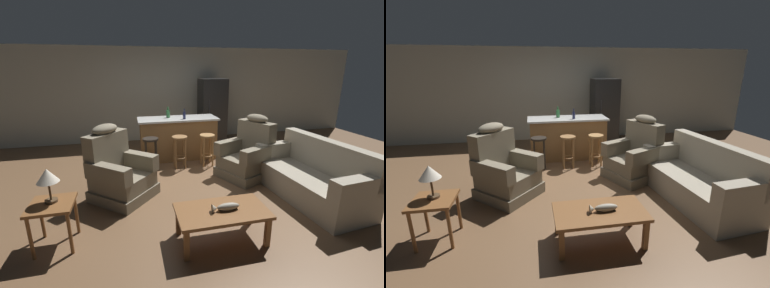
% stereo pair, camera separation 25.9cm
% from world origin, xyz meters
% --- Properties ---
extents(ground_plane, '(12.00, 12.00, 0.00)m').
position_xyz_m(ground_plane, '(0.00, 0.00, 0.00)').
color(ground_plane, brown).
extents(back_wall, '(12.00, 0.05, 2.60)m').
position_xyz_m(back_wall, '(0.00, 3.12, 1.30)').
color(back_wall, '#B2B2A3').
rests_on(back_wall, ground_plane).
extents(coffee_table, '(1.10, 0.60, 0.42)m').
position_xyz_m(coffee_table, '(-0.06, -1.78, 0.36)').
color(coffee_table, brown).
rests_on(coffee_table, ground_plane).
extents(fish_figurine, '(0.34, 0.10, 0.10)m').
position_xyz_m(fish_figurine, '(-0.02, -1.80, 0.46)').
color(fish_figurine, '#4C3823').
rests_on(fish_figurine, coffee_table).
extents(couch, '(1.01, 1.97, 0.94)m').
position_xyz_m(couch, '(1.76, -1.06, 0.34)').
color(couch, '#9E937F').
rests_on(couch, ground_plane).
extents(recliner_near_lamp, '(1.19, 1.19, 1.20)m').
position_xyz_m(recliner_near_lamp, '(-1.29, -0.32, 0.42)').
color(recliner_near_lamp, '#756B56').
rests_on(recliner_near_lamp, ground_plane).
extents(recliner_near_island, '(1.11, 1.11, 1.20)m').
position_xyz_m(recliner_near_island, '(1.10, -0.02, 0.42)').
color(recliner_near_island, '#756B56').
rests_on(recliner_near_island, ground_plane).
extents(end_table, '(0.48, 0.48, 0.56)m').
position_xyz_m(end_table, '(-1.99, -1.41, 0.46)').
color(end_table, brown).
rests_on(end_table, ground_plane).
extents(table_lamp, '(0.24, 0.24, 0.41)m').
position_xyz_m(table_lamp, '(-2.00, -1.37, 0.87)').
color(table_lamp, '#4C3823').
rests_on(table_lamp, end_table).
extents(kitchen_island, '(1.80, 0.70, 0.95)m').
position_xyz_m(kitchen_island, '(0.00, 1.35, 0.48)').
color(kitchen_island, olive).
rests_on(kitchen_island, ground_plane).
extents(bar_stool_left, '(0.32, 0.32, 0.68)m').
position_xyz_m(bar_stool_left, '(-0.68, 0.72, 0.47)').
color(bar_stool_left, black).
rests_on(bar_stool_left, ground_plane).
extents(bar_stool_middle, '(0.32, 0.32, 0.68)m').
position_xyz_m(bar_stool_middle, '(-0.08, 0.72, 0.47)').
color(bar_stool_middle, olive).
rests_on(bar_stool_middle, ground_plane).
extents(bar_stool_right, '(0.32, 0.32, 0.68)m').
position_xyz_m(bar_stool_right, '(0.52, 0.72, 0.47)').
color(bar_stool_right, '#A87A47').
rests_on(bar_stool_right, ground_plane).
extents(refrigerator, '(0.70, 0.69, 1.76)m').
position_xyz_m(refrigerator, '(1.22, 2.55, 0.88)').
color(refrigerator, black).
rests_on(refrigerator, ground_plane).
extents(bottle_tall_green, '(0.08, 0.08, 0.25)m').
position_xyz_m(bottle_tall_green, '(-0.21, 1.43, 1.04)').
color(bottle_tall_green, '#2D6B38').
rests_on(bottle_tall_green, kitchen_island).
extents(bottle_short_amber, '(0.06, 0.06, 0.23)m').
position_xyz_m(bottle_short_amber, '(0.12, 1.20, 1.04)').
color(bottle_short_amber, '#23284C').
rests_on(bottle_short_amber, kitchen_island).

